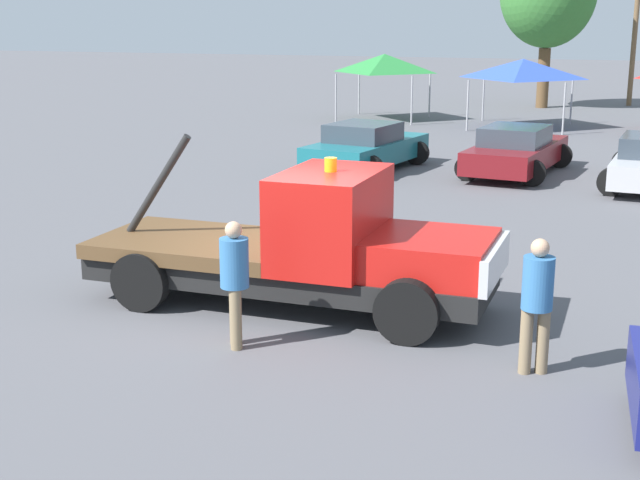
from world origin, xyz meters
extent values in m
plane|color=#545459|center=(0.00, 0.00, 0.00)|extent=(160.00, 160.00, 0.00)
cube|color=black|center=(0.00, 0.00, 0.53)|extent=(6.02, 1.89, 0.35)
cube|color=red|center=(2.16, -0.01, 0.98)|extent=(1.69, 1.76, 0.55)
cube|color=silver|center=(3.06, -0.02, 0.95)|extent=(0.13, 1.86, 0.50)
cube|color=red|center=(0.66, 0.00, 1.39)|extent=(1.33, 2.07, 1.37)
cube|color=brown|center=(-1.50, 0.01, 0.81)|extent=(3.02, 2.08, 0.22)
cylinder|color=black|center=(-2.16, 0.01, 1.70)|extent=(1.19, 0.13, 1.63)
cylinder|color=orange|center=(0.66, 0.00, 2.17)|extent=(0.18, 0.18, 0.20)
cylinder|color=black|center=(2.09, 0.97, 0.44)|extent=(0.88, 0.26, 0.88)
cylinder|color=black|center=(2.08, -0.99, 0.44)|extent=(0.88, 0.26, 0.88)
cylinder|color=black|center=(-1.95, 0.99, 0.44)|extent=(0.88, 0.26, 0.88)
cylinder|color=black|center=(-1.96, -0.97, 0.44)|extent=(0.88, 0.26, 0.88)
cylinder|color=#847051|center=(3.68, -1.49, 0.41)|extent=(0.15, 0.15, 0.82)
cylinder|color=#847051|center=(3.88, -1.41, 0.41)|extent=(0.15, 0.15, 0.82)
cylinder|color=teal|center=(3.78, -1.45, 1.14)|extent=(0.38, 0.38, 0.65)
sphere|color=tan|center=(3.78, -1.45, 1.58)|extent=(0.22, 0.22, 0.22)
cylinder|color=#847051|center=(-0.06, -1.76, 0.41)|extent=(0.15, 0.15, 0.82)
cylinder|color=#847051|center=(0.04, -1.95, 0.41)|extent=(0.15, 0.15, 0.82)
cylinder|color=teal|center=(-0.01, -1.86, 1.15)|extent=(0.38, 0.38, 0.65)
sphere|color=tan|center=(-0.01, -1.86, 1.58)|extent=(0.22, 0.22, 0.22)
cube|color=#196670|center=(-2.38, 11.98, 0.54)|extent=(2.61, 4.77, 0.60)
cube|color=#333D47|center=(-2.42, 11.75, 1.09)|extent=(1.94, 2.15, 0.50)
cylinder|color=black|center=(-2.99, 13.64, 0.34)|extent=(0.68, 0.22, 0.68)
cylinder|color=black|center=(-1.25, 13.33, 0.34)|extent=(0.68, 0.22, 0.68)
cylinder|color=black|center=(-3.52, 10.62, 0.34)|extent=(0.68, 0.22, 0.68)
cylinder|color=black|center=(-1.78, 10.31, 0.34)|extent=(0.68, 0.22, 0.68)
cube|color=maroon|center=(1.68, 12.70, 0.54)|extent=(2.38, 4.91, 0.60)
cube|color=#333D47|center=(1.65, 12.46, 1.09)|extent=(1.82, 2.17, 0.50)
cylinder|color=black|center=(1.03, 14.40, 0.34)|extent=(0.68, 0.22, 0.68)
cylinder|color=black|center=(2.73, 14.18, 0.34)|extent=(0.68, 0.22, 0.68)
cylinder|color=black|center=(0.62, 11.22, 0.34)|extent=(0.68, 0.22, 0.68)
cylinder|color=black|center=(2.32, 11.00, 0.34)|extent=(0.68, 0.22, 0.68)
cylinder|color=black|center=(4.48, 13.51, 0.34)|extent=(0.68, 0.22, 0.68)
cylinder|color=black|center=(4.25, 10.38, 0.34)|extent=(0.68, 0.22, 0.68)
cylinder|color=#9E9EA3|center=(-6.90, 22.65, 0.97)|extent=(0.07, 0.07, 1.94)
cylinder|color=#9E9EA3|center=(-3.74, 22.65, 0.97)|extent=(0.07, 0.07, 1.94)
cylinder|color=#9E9EA3|center=(-6.90, 25.81, 0.97)|extent=(0.07, 0.07, 1.94)
cylinder|color=#9E9EA3|center=(-3.74, 25.81, 0.97)|extent=(0.07, 0.07, 1.94)
pyramid|color=#287F38|center=(-5.32, 24.23, 2.31)|extent=(3.16, 3.16, 0.75)
cylinder|color=#9E9EA3|center=(-1.33, 21.58, 0.94)|extent=(0.07, 0.07, 1.89)
cylinder|color=#9E9EA3|center=(2.18, 21.58, 0.94)|extent=(0.07, 0.07, 1.89)
cylinder|color=#9E9EA3|center=(-1.33, 25.09, 0.94)|extent=(0.07, 0.07, 1.89)
cylinder|color=#9E9EA3|center=(2.18, 25.09, 0.94)|extent=(0.07, 0.07, 1.89)
pyramid|color=#2D4CB7|center=(0.43, 23.34, 2.25)|extent=(3.51, 3.51, 0.73)
cylinder|color=brown|center=(0.39, 31.39, 1.37)|extent=(0.55, 0.55, 2.75)
cylinder|color=brown|center=(4.25, 33.80, 4.68)|extent=(0.24, 0.24, 9.36)
camera|label=1|loc=(4.75, -11.89, 4.25)|focal=50.00mm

